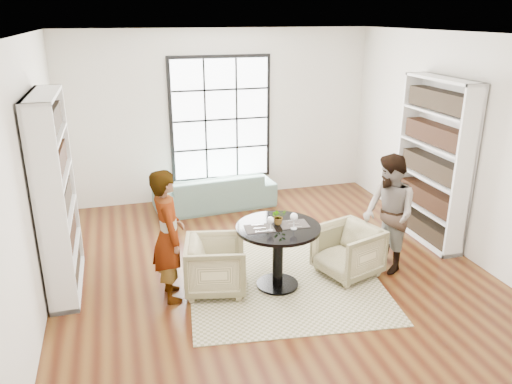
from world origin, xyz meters
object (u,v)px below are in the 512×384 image
object	(u,v)px
armchair_left	(216,265)
wine_glass_left	(271,221)
person_left	(168,236)
wine_glass_right	(294,217)
armchair_right	(348,251)
person_right	(389,214)
flower_centerpiece	(279,216)
sofa	(215,191)
pedestal_table	(278,243)

from	to	relation	value
armchair_left	wine_glass_left	size ratio (longest dim) A/B	4.13
person_left	wine_glass_right	distance (m)	1.48
wine_glass_right	armchair_right	bearing A→B (deg)	11.96
armchair_right	person_right	bearing A→B (deg)	71.87
armchair_right	wine_glass_left	distance (m)	1.27
person_left	person_right	xyz separation A→B (m)	(2.82, -0.07, -0.02)
armchair_right	flower_centerpiece	world-z (taller)	flower_centerpiece
flower_centerpiece	sofa	bearing A→B (deg)	94.68
armchair_right	wine_glass_left	world-z (taller)	wine_glass_left
person_left	flower_centerpiece	xyz separation A→B (m)	(1.33, -0.05, 0.11)
armchair_left	flower_centerpiece	size ratio (longest dim) A/B	3.69
person_right	wine_glass_right	world-z (taller)	person_right
sofa	wine_glass_left	world-z (taller)	wine_glass_left
pedestal_table	armchair_left	world-z (taller)	pedestal_table
wine_glass_right	flower_centerpiece	world-z (taller)	wine_glass_right
armchair_right	person_right	size ratio (longest dim) A/B	0.46
sofa	person_left	distance (m)	3.02
person_right	wine_glass_right	bearing A→B (deg)	-81.96
pedestal_table	flower_centerpiece	world-z (taller)	flower_centerpiece
pedestal_table	person_left	bearing A→B (deg)	174.52
pedestal_table	armchair_right	size ratio (longest dim) A/B	1.41
pedestal_table	person_right	distance (m)	1.54
armchair_left	armchair_right	distance (m)	1.72
sofa	wine_glass_left	bearing A→B (deg)	86.49
armchair_left	person_left	bearing A→B (deg)	101.98
person_left	person_right	bearing A→B (deg)	-95.36
sofa	armchair_right	size ratio (longest dim) A/B	2.84
pedestal_table	wine_glass_right	size ratio (longest dim) A/B	5.04
pedestal_table	wine_glass_left	xyz separation A→B (m)	(-0.13, -0.09, 0.35)
wine_glass_left	wine_glass_right	world-z (taller)	wine_glass_right
flower_centerpiece	pedestal_table	bearing A→B (deg)	-110.05
wine_glass_left	flower_centerpiece	world-z (taller)	flower_centerpiece
armchair_left	flower_centerpiece	bearing A→B (deg)	-81.88
wine_glass_right	person_right	bearing A→B (deg)	7.23
flower_centerpiece	armchair_left	bearing A→B (deg)	176.14
wine_glass_right	wine_glass_left	bearing A→B (deg)	174.41
pedestal_table	person_left	distance (m)	1.32
wine_glass_left	flower_centerpiece	xyz separation A→B (m)	(0.15, 0.17, -0.03)
person_left	person_right	world-z (taller)	person_left
sofa	person_left	bearing A→B (deg)	63.46
flower_centerpiece	wine_glass_right	bearing A→B (deg)	-57.03
person_left	person_right	distance (m)	2.82
person_left	flower_centerpiece	world-z (taller)	person_left
wine_glass_left	flower_centerpiece	size ratio (longest dim) A/B	0.89
wine_glass_right	flower_centerpiece	xyz separation A→B (m)	(-0.13, 0.19, -0.05)
sofa	person_right	world-z (taller)	person_right
pedestal_table	person_right	world-z (taller)	person_right
pedestal_table	armchair_left	xyz separation A→B (m)	(-0.75, 0.12, -0.25)
armchair_right	person_left	xyz separation A→B (m)	(-2.27, 0.07, 0.47)
sofa	armchair_right	distance (m)	3.08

